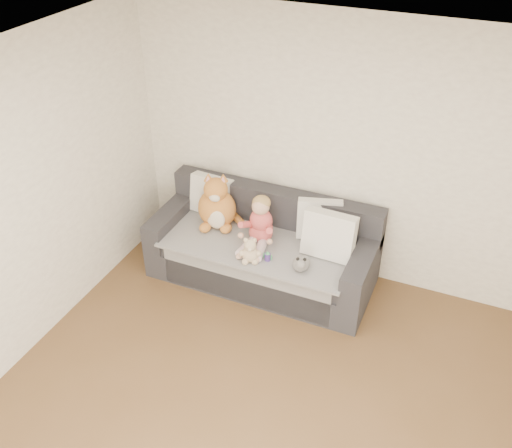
{
  "coord_description": "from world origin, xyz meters",
  "views": [
    {
      "loc": [
        0.97,
        -2.16,
        3.71
      ],
      "look_at": [
        -0.77,
        1.87,
        0.75
      ],
      "focal_mm": 40.0,
      "sensor_mm": 36.0,
      "label": 1
    }
  ],
  "objects_px": {
    "plush_cat": "(217,206)",
    "teddy_bear": "(250,252)",
    "sofa": "(264,251)",
    "toddler": "(260,224)",
    "sippy_cup": "(268,256)"
  },
  "relations": [
    {
      "from": "sofa",
      "to": "toddler",
      "type": "relative_size",
      "value": 4.37
    },
    {
      "from": "sofa",
      "to": "toddler",
      "type": "bearing_deg",
      "value": -94.92
    },
    {
      "from": "sofa",
      "to": "teddy_bear",
      "type": "distance_m",
      "value": 0.48
    },
    {
      "from": "plush_cat",
      "to": "teddy_bear",
      "type": "bearing_deg",
      "value": -57.24
    },
    {
      "from": "toddler",
      "to": "sippy_cup",
      "type": "relative_size",
      "value": 4.96
    },
    {
      "from": "toddler",
      "to": "teddy_bear",
      "type": "xyz_separation_m",
      "value": [
        0.04,
        -0.31,
        -0.1
      ]
    },
    {
      "from": "teddy_bear",
      "to": "sippy_cup",
      "type": "distance_m",
      "value": 0.17
    },
    {
      "from": "plush_cat",
      "to": "teddy_bear",
      "type": "xyz_separation_m",
      "value": [
        0.55,
        -0.43,
        -0.11
      ]
    },
    {
      "from": "sofa",
      "to": "sippy_cup",
      "type": "distance_m",
      "value": 0.43
    },
    {
      "from": "teddy_bear",
      "to": "toddler",
      "type": "bearing_deg",
      "value": 75.26
    },
    {
      "from": "toddler",
      "to": "sippy_cup",
      "type": "xyz_separation_m",
      "value": [
        0.18,
        -0.24,
        -0.15
      ]
    },
    {
      "from": "teddy_bear",
      "to": "sofa",
      "type": "bearing_deg",
      "value": 72.64
    },
    {
      "from": "sofa",
      "to": "plush_cat",
      "type": "bearing_deg",
      "value": 176.62
    },
    {
      "from": "plush_cat",
      "to": "teddy_bear",
      "type": "height_order",
      "value": "plush_cat"
    },
    {
      "from": "sofa",
      "to": "sippy_cup",
      "type": "relative_size",
      "value": 21.65
    }
  ]
}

